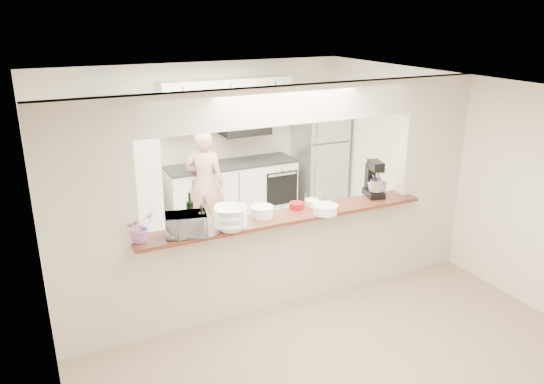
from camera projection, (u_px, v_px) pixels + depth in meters
floor at (283, 300)px, 6.23m from camera, size 6.00×6.00×0.00m
tile_overlay at (234, 249)px, 7.55m from camera, size 5.00×2.90×0.01m
partition at (284, 180)px, 5.76m from camera, size 5.00×0.15×2.50m
bar_counter at (284, 256)px, 6.04m from camera, size 3.40×0.38×1.09m
kitchen_cabinets at (192, 165)px, 8.16m from camera, size 3.15×0.62×2.25m
refrigerator at (320, 158)px, 9.06m from camera, size 0.75×0.70×1.70m
flower_left at (139, 226)px, 5.13m from camera, size 0.36×0.34×0.32m
wine_bottle_a at (190, 214)px, 5.46m from camera, size 0.08×0.08×0.38m
wine_bottle_b at (202, 223)px, 5.30m from camera, size 0.06×0.06×0.31m
toaster_oven at (186, 225)px, 5.28m from camera, size 0.46×0.36×0.23m
serving_bowls at (231, 219)px, 5.41m from camera, size 0.44×0.44×0.25m
plate_stack_a at (262, 212)px, 5.79m from camera, size 0.25×0.25×0.12m
plate_stack_b at (325, 209)px, 5.88m from camera, size 0.28×0.28×0.10m
red_bowl at (296, 206)px, 6.02m from camera, size 0.16×0.16×0.08m
tan_bowl at (312, 203)px, 6.10m from camera, size 0.17×0.17×0.08m
utensil_caddy at (317, 198)px, 6.08m from camera, size 0.29×0.21×0.24m
stand_mixer at (374, 180)px, 6.39m from camera, size 0.26×0.34×0.44m
flower_right at (378, 179)px, 6.40m from camera, size 0.29×0.29×0.42m
person at (205, 183)px, 7.87m from camera, size 0.70×0.62×1.60m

